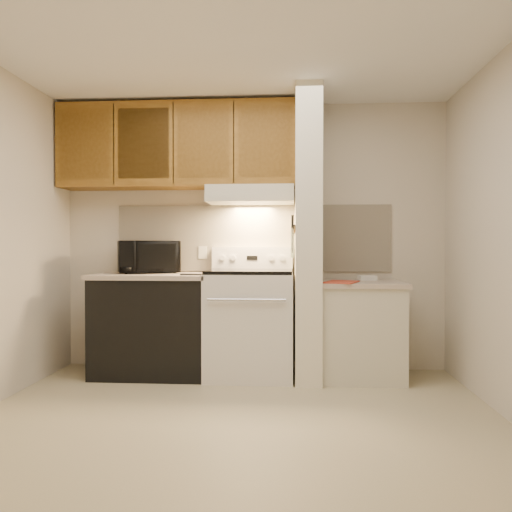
{
  "coord_description": "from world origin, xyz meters",
  "views": [
    {
      "loc": [
        0.36,
        -3.25,
        1.15
      ],
      "look_at": [
        0.08,
        0.75,
        1.08
      ],
      "focal_mm": 35.0,
      "sensor_mm": 36.0,
      "label": 1
    }
  ],
  "objects": [
    {
      "name": "floor",
      "position": [
        0.0,
        0.0,
        0.0
      ],
      "size": [
        3.6,
        3.6,
        0.0
      ],
      "primitive_type": "plane",
      "color": "tan",
      "rests_on": "ground"
    },
    {
      "name": "ceiling",
      "position": [
        0.0,
        0.0,
        2.5
      ],
      "size": [
        3.6,
        3.6,
        0.0
      ],
      "primitive_type": "plane",
      "rotation": [
        3.14,
        0.0,
        0.0
      ],
      "color": "white",
      "rests_on": "wall_back"
    },
    {
      "name": "wall_back",
      "position": [
        0.0,
        1.5,
        1.25
      ],
      "size": [
        3.6,
        2.5,
        0.02
      ],
      "primitive_type": "cube",
      "rotation": [
        1.57,
        0.0,
        0.0
      ],
      "color": "beige",
      "rests_on": "floor"
    },
    {
      "name": "backsplash",
      "position": [
        0.0,
        1.49,
        1.24
      ],
      "size": [
        2.6,
        0.02,
        0.63
      ],
      "primitive_type": "cube",
      "color": "#FFEFD0",
      "rests_on": "wall_back"
    },
    {
      "name": "range_body",
      "position": [
        0.0,
        1.16,
        0.46
      ],
      "size": [
        0.76,
        0.65,
        0.92
      ],
      "primitive_type": "cube",
      "color": "silver",
      "rests_on": "floor"
    },
    {
      "name": "oven_window",
      "position": [
        0.0,
        0.84,
        0.5
      ],
      "size": [
        0.5,
        0.01,
        0.3
      ],
      "primitive_type": "cube",
      "color": "black",
      "rests_on": "range_body"
    },
    {
      "name": "oven_handle",
      "position": [
        0.0,
        0.8,
        0.72
      ],
      "size": [
        0.65,
        0.02,
        0.02
      ],
      "primitive_type": "cylinder",
      "rotation": [
        0.0,
        1.57,
        0.0
      ],
      "color": "silver",
      "rests_on": "range_body"
    },
    {
      "name": "cooktop",
      "position": [
        0.0,
        1.16,
        0.94
      ],
      "size": [
        0.74,
        0.64,
        0.03
      ],
      "primitive_type": "cube",
      "color": "black",
      "rests_on": "range_body"
    },
    {
      "name": "range_backguard",
      "position": [
        0.0,
        1.44,
        1.05
      ],
      "size": [
        0.76,
        0.08,
        0.2
      ],
      "primitive_type": "cube",
      "color": "silver",
      "rests_on": "range_body"
    },
    {
      "name": "range_display",
      "position": [
        0.0,
        1.4,
        1.05
      ],
      "size": [
        0.1,
        0.01,
        0.04
      ],
      "primitive_type": "cube",
      "color": "black",
      "rests_on": "range_backguard"
    },
    {
      "name": "range_knob_left_outer",
      "position": [
        -0.28,
        1.4,
        1.05
      ],
      "size": [
        0.05,
        0.02,
        0.05
      ],
      "primitive_type": "cylinder",
      "rotation": [
        1.57,
        0.0,
        0.0
      ],
      "color": "silver",
      "rests_on": "range_backguard"
    },
    {
      "name": "range_knob_left_inner",
      "position": [
        -0.18,
        1.4,
        1.05
      ],
      "size": [
        0.05,
        0.02,
        0.05
      ],
      "primitive_type": "cylinder",
      "rotation": [
        1.57,
        0.0,
        0.0
      ],
      "color": "silver",
      "rests_on": "range_backguard"
    },
    {
      "name": "range_knob_right_inner",
      "position": [
        0.18,
        1.4,
        1.05
      ],
      "size": [
        0.05,
        0.02,
        0.05
      ],
      "primitive_type": "cylinder",
      "rotation": [
        1.57,
        0.0,
        0.0
      ],
      "color": "silver",
      "rests_on": "range_backguard"
    },
    {
      "name": "range_knob_right_outer",
      "position": [
        0.28,
        1.4,
        1.05
      ],
      "size": [
        0.05,
        0.02,
        0.05
      ],
      "primitive_type": "cylinder",
      "rotation": [
        1.57,
        0.0,
        0.0
      ],
      "color": "silver",
      "rests_on": "range_backguard"
    },
    {
      "name": "dishwasher_front",
      "position": [
        -0.88,
        1.17,
        0.43
      ],
      "size": [
        1.0,
        0.63,
        0.87
      ],
      "primitive_type": "cube",
      "color": "black",
      "rests_on": "floor"
    },
    {
      "name": "left_countertop",
      "position": [
        -0.88,
        1.17,
        0.89
      ],
      "size": [
        1.04,
        0.67,
        0.04
      ],
      "primitive_type": "cube",
      "color": "#B8A695",
      "rests_on": "dishwasher_front"
    },
    {
      "name": "spoon_rest",
      "position": [
        -0.48,
        0.97,
        0.92
      ],
      "size": [
        0.21,
        0.08,
        0.01
      ],
      "primitive_type": "cube",
      "rotation": [
        0.0,
        0.0,
        -0.09
      ],
      "color": "black",
      "rests_on": "left_countertop"
    },
    {
      "name": "teal_jar",
      "position": [
        -1.21,
        1.39,
        0.96
      ],
      "size": [
        0.09,
        0.09,
        0.1
      ],
      "primitive_type": "cylinder",
      "rotation": [
        0.0,
        0.0,
        -0.01
      ],
      "color": "#276E6F",
      "rests_on": "left_countertop"
    },
    {
      "name": "outlet",
      "position": [
        -0.48,
        1.48,
        1.1
      ],
      "size": [
        0.08,
        0.01,
        0.12
      ],
      "primitive_type": "cube",
      "color": "beige",
      "rests_on": "backsplash"
    },
    {
      "name": "microwave",
      "position": [
        -0.96,
        1.31,
        1.06
      ],
      "size": [
        0.64,
        0.55,
        0.3
      ],
      "primitive_type": "imported",
      "rotation": [
        0.0,
        0.0,
        0.4
      ],
      "color": "black",
      "rests_on": "left_countertop"
    },
    {
      "name": "partition_pillar",
      "position": [
        0.51,
        1.15,
        1.25
      ],
      "size": [
        0.22,
        0.7,
        2.5
      ],
      "primitive_type": "cube",
      "color": "#EFE6CA",
      "rests_on": "floor"
    },
    {
      "name": "pillar_trim",
      "position": [
        0.39,
        1.15,
        1.3
      ],
      "size": [
        0.01,
        0.7,
        0.04
      ],
      "primitive_type": "cube",
      "color": "brown",
      "rests_on": "partition_pillar"
    },
    {
      "name": "knife_strip",
      "position": [
        0.39,
        1.1,
        1.32
      ],
      "size": [
        0.02,
        0.42,
        0.04
      ],
      "primitive_type": "cube",
      "color": "black",
      "rests_on": "partition_pillar"
    },
    {
      "name": "knife_blade_a",
      "position": [
        0.38,
        0.93,
        1.22
      ],
      "size": [
        0.01,
        0.03,
        0.16
      ],
      "primitive_type": "cube",
      "color": "silver",
      "rests_on": "knife_strip"
    },
    {
      "name": "knife_handle_a",
      "position": [
        0.38,
        0.95,
        1.37
      ],
      "size": [
        0.02,
        0.02,
        0.1
      ],
      "primitive_type": "cylinder",
      "color": "black",
      "rests_on": "knife_strip"
    },
    {
      "name": "knife_blade_b",
      "position": [
        0.38,
        1.02,
        1.21
      ],
      "size": [
        0.01,
        0.04,
        0.18
      ],
      "primitive_type": "cube",
      "color": "silver",
      "rests_on": "knife_strip"
    },
    {
      "name": "knife_handle_b",
      "position": [
        0.38,
        1.03,
        1.37
      ],
      "size": [
        0.02,
        0.02,
        0.1
      ],
      "primitive_type": "cylinder",
      "color": "black",
      "rests_on": "knife_strip"
    },
    {
      "name": "knife_blade_c",
      "position": [
        0.38,
        1.1,
        1.2
      ],
      "size": [
        0.01,
        0.04,
        0.2
      ],
      "primitive_type": "cube",
      "color": "silver",
      "rests_on": "knife_strip"
    },
    {
      "name": "knife_handle_c",
      "position": [
        0.38,
        1.11,
        1.37
      ],
      "size": [
        0.02,
        0.02,
        0.1
      ],
      "primitive_type": "cylinder",
      "color": "black",
      "rests_on": "knife_strip"
    },
    {
      "name": "knife_blade_d",
      "position": [
        0.38,
        1.19,
        1.22
      ],
      "size": [
        0.01,
        0.04,
        0.16
      ],
      "primitive_type": "cube",
      "color": "silver",
      "rests_on": "knife_strip"
    },
    {
      "name": "knife_handle_d",
      "position": [
        0.38,
        1.19,
        1.37
      ],
      "size": [
        0.02,
        0.02,
        0.1
      ],
      "primitive_type": "cylinder",
      "color": "black",
      "rests_on": "knife_strip"
    },
    {
      "name": "knife_blade_e",
      "position": [
        0.38,
        1.27,
        1.21
      ],
      "size": [
        0.01,
        0.04,
        0.18
      ],
      "primitive_type": "cube",
      "color": "silver",
      "rests_on": "knife_strip"
    },
    {
      "name": "knife_handle_e",
      "position": [
        0.38,
        1.27,
        1.37
      ],
      "size": [
        0.02,
        0.02,
        0.1
      ],
      "primitive_type": "cylinder",
      "color": "black",
      "rests_on": "knife_strip"
    },
    {
      "name": "oven_mitt",
      "position": [
        0.38,
        1.32,
        1.19
      ],
      "size": [
        0.03,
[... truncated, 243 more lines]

